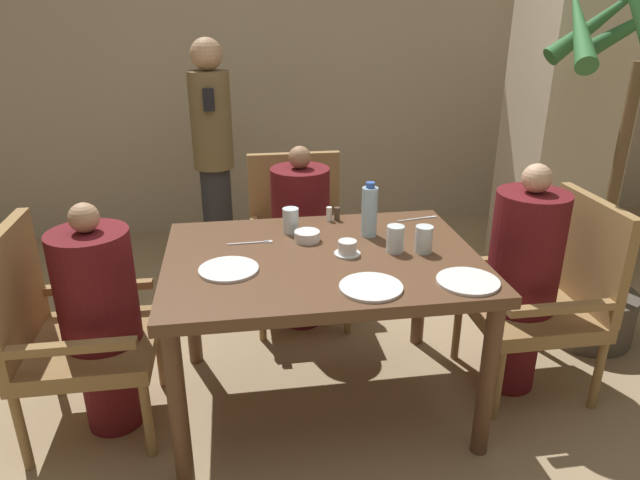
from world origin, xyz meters
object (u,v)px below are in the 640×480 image
standing_host (213,152)px  glass_tall_far (395,239)px  chair_left_side (64,328)px  plate_main_right (371,287)px  chair_far_side (298,234)px  water_bottle (369,211)px  chair_right_side (550,292)px  teacup_with_saucer (347,248)px  glass_tall_near (424,239)px  plate_main_left (229,269)px  bowl_small (307,236)px  potted_palm (614,196)px  diner_in_left_chair (101,318)px  diner_in_right_chair (522,279)px  diner_in_far_chair (301,236)px  glass_tall_mid (291,220)px  plate_dessert_center (468,281)px

standing_host → glass_tall_far: size_ratio=13.29×
chair_left_side → plate_main_right: 1.29m
chair_far_side → water_bottle: size_ratio=3.69×
chair_right_side → teacup_with_saucer: (-0.97, -0.01, 0.29)m
glass_tall_near → teacup_with_saucer: bearing=176.1°
plate_main_left → bowl_small: size_ratio=2.09×
potted_palm → diner_in_left_chair: bearing=-172.2°
diner_in_right_chair → teacup_with_saucer: size_ratio=9.87×
diner_in_left_chair → diner_in_right_chair: size_ratio=0.93×
chair_far_side → teacup_with_saucer: 0.97m
standing_host → water_bottle: (0.73, -1.40, 0.03)m
bowl_small → water_bottle: 0.31m
potted_palm → plate_main_left: potted_palm is taller
chair_far_side → glass_tall_far: size_ratio=8.00×
teacup_with_saucer → glass_tall_near: bearing=-3.9°
chair_right_side → water_bottle: (-0.83, 0.19, 0.38)m
diner_in_far_chair → glass_tall_near: diner_in_far_chair is taller
chair_far_side → glass_tall_mid: 0.71m
chair_left_side → glass_tall_mid: chair_left_side is taller
potted_palm → chair_right_side: bearing=-145.0°
teacup_with_saucer → bowl_small: 0.23m
plate_main_left → glass_tall_mid: (0.29, 0.38, 0.05)m
chair_left_side → potted_palm: 2.69m
potted_palm → glass_tall_mid: bearing=-178.1°
bowl_small → water_bottle: (0.29, 0.02, 0.10)m
bowl_small → glass_tall_far: (0.36, -0.18, 0.04)m
water_bottle → glass_tall_mid: bearing=165.2°
plate_main_left → bowl_small: bearing=37.0°
diner_in_left_chair → water_bottle: bearing=9.2°
chair_left_side → water_bottle: water_bottle is taller
bowl_small → water_bottle: size_ratio=0.45×
diner_in_right_chair → diner_in_left_chair: bearing=180.0°
glass_tall_near → potted_palm: bearing=18.2°
standing_host → plate_dessert_center: size_ratio=6.48×
plate_dessert_center → glass_tall_mid: glass_tall_mid is taller
diner_in_right_chair → glass_tall_far: bearing=-179.2°
potted_palm → plate_main_right: bearing=-154.8°
bowl_small → glass_tall_mid: size_ratio=0.98×
diner_in_left_chair → potted_palm: (2.50, 0.34, 0.30)m
diner_in_right_chair → teacup_with_saucer: 0.85m
potted_palm → plate_dessert_center: bearing=-147.1°
chair_left_side → glass_tall_far: 1.43m
plate_main_left → teacup_with_saucer: teacup_with_saucer is taller
plate_dessert_center → teacup_with_saucer: size_ratio=2.13×
plate_dessert_center → glass_tall_mid: size_ratio=2.05×
chair_far_side → plate_dessert_center: (0.51, -1.25, 0.27)m
chair_far_side → plate_main_right: size_ratio=3.90×
diner_in_far_chair → standing_host: bearing=119.7°
diner_in_far_chair → plate_main_left: (-0.39, -0.85, 0.22)m
diner_in_right_chair → plate_dessert_center: bearing=-140.8°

